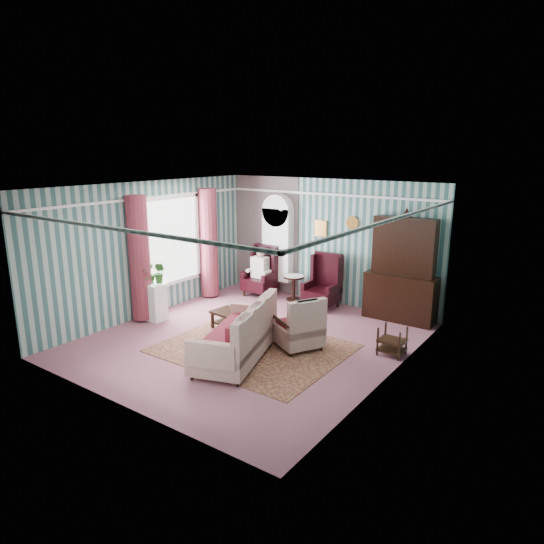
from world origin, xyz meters
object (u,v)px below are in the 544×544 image
Objects in this scene: bookcase at (277,250)px; nest_table at (392,340)px; plant_stand at (153,302)px; wingback_left at (260,271)px; seated_woman at (260,272)px; coffee_table at (232,321)px; round_side_table at (294,288)px; wingback_right at (322,282)px; dresser_hutch at (402,266)px; floral_armchair at (298,323)px; sofa at (235,332)px.

bookcase is 4.15× the size of nest_table.
wingback_left is at bearing 73.78° from plant_stand.
nest_table is (4.07, -1.55, -0.32)m from seated_woman.
bookcase reaches higher than seated_woman.
wingback_left is 2.48m from coffee_table.
round_side_table is at bearing 9.46° from wingback_left.
wingback_right is (1.50, -0.39, -0.50)m from bookcase.
wingback_left is 0.97m from round_side_table.
dresser_hutch reaches higher than floral_armchair.
round_side_table is at bearing -177.36° from dresser_hutch.
dresser_hutch is 2.80× the size of coffee_table.
wingback_right is 1.75m from seated_woman.
wingback_right is (1.75, 0.00, 0.00)m from wingback_left.
round_side_table is 1.11× the size of nest_table.
bookcase is at bearing 57.34° from seated_woman.
round_side_table is at bearing 59.62° from plant_stand.
nest_table is (2.32, -1.55, -0.35)m from wingback_right.
nest_table is at bearing -20.85° from seated_woman.
nest_table is at bearing 13.84° from plant_stand.
round_side_table is at bearing 9.46° from seated_woman.
floral_armchair reaches higher than nest_table.
dresser_hutch reaches higher than coffee_table.
seated_woman is 4.37m from nest_table.
nest_table is at bearing -26.92° from bookcase.
wingback_right is at bearing 70.82° from coffee_table.
sofa is (1.93, -3.31, -0.12)m from wingback_left.
wingback_left is 1.48× the size of coffee_table.
sofa is (-1.57, -3.58, -0.67)m from dresser_hutch.
coffee_table is at bearing 23.17° from sofa.
round_side_table is 3.60m from nest_table.
wingback_left and wingback_right have the same top height.
coffee_table is (-0.96, 1.06, -0.32)m from sofa.
coffee_table is at bearing -109.18° from wingback_right.
nest_table is 0.64× the size of coffee_table.
seated_woman is 1.97× the size of round_side_table.
nest_table is at bearing -28.20° from round_side_table.
plant_stand is at bearing -108.49° from bookcase.
floral_armchair is (0.62, 1.06, -0.02)m from sofa.
coffee_table is at bearing -135.20° from dresser_hutch.
round_side_table is at bearing 151.80° from nest_table.
plant_stand is at bearing -163.99° from coffee_table.
wingback_left is 3.83m from sofa.
wingback_right is at bearing 48.15° from floral_armchair.
nest_table is at bearing 12.58° from coffee_table.
floral_armchair is 1.61m from coffee_table.
nest_table is at bearing -36.71° from floral_armchair.
floral_armchair reaches higher than coffee_table.
sofa reaches higher than floral_armchair.
dresser_hutch is 2.95× the size of plant_stand.
sofa is 2.48× the size of coffee_table.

